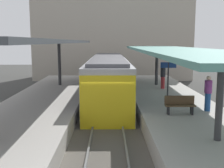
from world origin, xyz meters
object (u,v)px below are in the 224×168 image
object	(u,v)px
commuter_train	(108,78)
passenger_mid_platform	(163,76)
platform_bench	(180,104)
passenger_near_bench	(208,93)
platform_sign	(168,72)

from	to	relation	value
commuter_train	passenger_mid_platform	world-z (taller)	commuter_train
platform_bench	passenger_mid_platform	size ratio (longest dim) A/B	0.80
passenger_near_bench	passenger_mid_platform	size ratio (longest dim) A/B	0.99
platform_sign	passenger_near_bench	distance (m)	3.00
platform_bench	passenger_mid_platform	distance (m)	7.32
passenger_mid_platform	platform_sign	bearing A→B (deg)	-96.94
commuter_train	passenger_near_bench	distance (m)	8.39
passenger_near_bench	platform_sign	bearing A→B (deg)	119.50
commuter_train	platform_sign	size ratio (longest dim) A/B	6.53
platform_bench	platform_sign	size ratio (longest dim) A/B	0.63
commuter_train	platform_bench	bearing A→B (deg)	-65.56
platform_sign	passenger_mid_platform	distance (m)	4.23
platform_sign	passenger_mid_platform	xyz separation A→B (m)	(0.50, 4.14, -0.72)
commuter_train	passenger_near_bench	bearing A→B (deg)	-54.34
platform_bench	passenger_mid_platform	xyz separation A→B (m)	(0.59, 7.28, 0.44)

